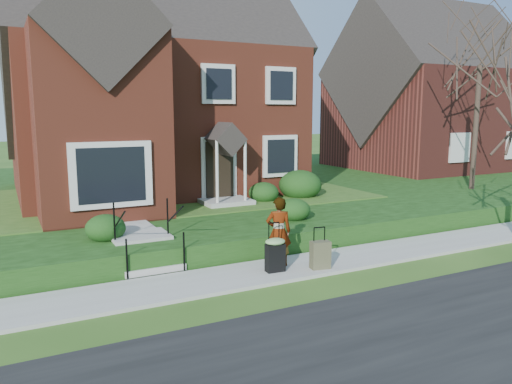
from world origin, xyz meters
TOP-DOWN VIEW (x-y plane):
  - ground at (0.00, 0.00)m, footprint 120.00×120.00m
  - street at (0.00, -5.00)m, footprint 60.00×6.00m
  - sidewalk at (0.00, 0.00)m, footprint 60.00×1.60m
  - terrace at (4.00, 10.90)m, footprint 44.00×20.00m
  - walkway at (-2.50, 5.00)m, footprint 1.20×6.00m
  - main_house at (-0.21, 9.61)m, footprint 10.40×10.20m
  - neighbour_house at (16.00, 11.00)m, footprint 9.40×8.00m
  - front_steps at (-2.50, 1.84)m, footprint 1.40×2.02m
  - foundation_shrubs at (0.65, 4.93)m, footprint 9.64×4.46m
  - woman at (0.26, 0.19)m, footprint 0.70×0.57m
  - suitcase_black at (-0.02, -0.16)m, footprint 0.49×0.41m
  - suitcase_olive at (1.02, -0.45)m, footprint 0.49×0.33m
  - tree_gap at (11.47, 4.06)m, footprint 5.33×5.33m

SIDE VIEW (x-z plane):
  - ground at x=0.00m, z-range 0.00..0.00m
  - street at x=0.00m, z-range 0.00..0.01m
  - sidewalk at x=0.00m, z-range 0.00..0.08m
  - terrace at x=4.00m, z-range 0.00..0.60m
  - suitcase_olive at x=1.02m, z-range -0.08..0.89m
  - front_steps at x=-2.50m, z-range -0.28..1.22m
  - suitcase_black at x=-0.02m, z-range -0.05..1.09m
  - walkway at x=-2.50m, z-range 0.60..0.66m
  - woman at x=0.26m, z-range 0.08..1.73m
  - foundation_shrubs at x=0.65m, z-range 0.51..1.61m
  - neighbour_house at x=16.00m, z-range 0.65..9.85m
  - main_house at x=-0.21m, z-range 0.56..9.96m
  - tree_gap at x=11.47m, z-range 2.12..9.73m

